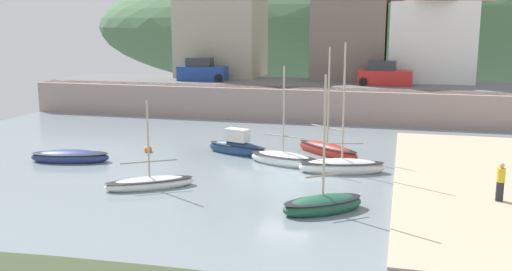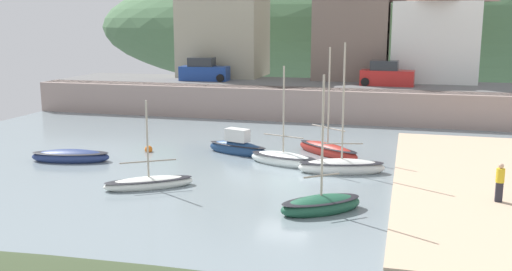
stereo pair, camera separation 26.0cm
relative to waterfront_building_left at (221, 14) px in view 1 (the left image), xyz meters
The scene contains 17 objects.
ground 37.74m from the waterfront_building_left, 70.28° to the right, with size 48.00×41.00×0.61m.
quay_seawall 15.02m from the waterfront_building_left, 34.84° to the right, with size 48.00×9.40×2.40m.
hillside_backdrop 32.61m from the waterfront_building_left, 67.06° to the left, with size 80.00×44.00×18.58m.
waterfront_building_left is the anchor object (origin of this frame).
waterfront_building_centre 11.59m from the waterfront_building_left, ahead, with size 6.47×5.70×10.73m.
waterfront_building_right 18.43m from the waterfront_building_left, ahead, with size 7.09×5.92×8.54m.
motorboat_with_cabin 22.96m from the waterfront_building_left, 70.16° to the right, with size 3.93×2.10×1.66m.
sailboat_tall_mast 33.06m from the waterfront_building_left, 65.32° to the right, with size 3.58×3.23×5.60m.
sailboat_nearest_shore 27.75m from the waterfront_building_left, 59.55° to the right, with size 4.46×2.23×6.60m.
sailboat_blue_trim 29.44m from the waterfront_building_left, 79.00° to the right, with size 3.98×3.10×4.12m.
rowboat_small_beached 25.53m from the waterfront_building_left, 91.92° to the right, with size 4.40×2.22×0.83m.
dinghy_open_wooden 24.19m from the waterfront_building_left, 57.52° to the right, with size 4.18×3.61×6.20m.
sailboat_far_left 25.58m from the waterfront_building_left, 64.87° to the right, with size 4.05×2.39×5.34m.
parked_car_near_slipway 6.58m from the waterfront_building_left, 94.25° to the right, with size 4.20×1.95×1.95m.
parked_car_by_wall 16.22m from the waterfront_building_left, 16.88° to the right, with size 4.18×1.91×1.95m.
person_on_slipway 34.03m from the waterfront_building_left, 52.37° to the right, with size 0.34×0.34×1.62m.
mooring_buoy 22.68m from the waterfront_building_left, 83.93° to the right, with size 0.45×0.45×0.45m.
Camera 1 is at (5.21, -25.85, 7.41)m, focal length 40.66 mm.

